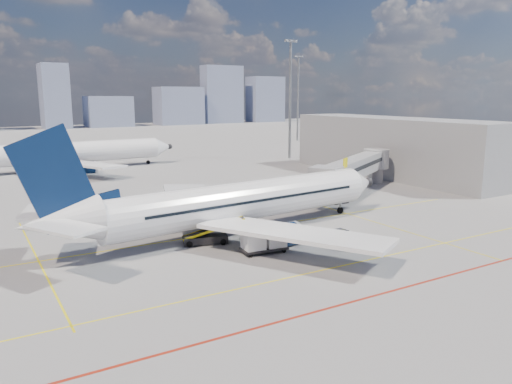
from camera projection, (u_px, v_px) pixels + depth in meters
ground at (287, 249)px, 45.49m from camera, size 420.00×420.00×0.00m
apron_markings at (308, 263)px, 41.90m from camera, size 90.00×35.12×0.01m
jet_bridge at (357, 167)px, 70.83m from camera, size 23.55×15.78×6.30m
terminal_block at (394, 147)px, 86.50m from camera, size 10.00×42.00×10.00m
floodlight_mast_ne at (290, 96)px, 108.35m from camera, size 3.20×0.61×25.45m
floodlight_mast_far at (298, 96)px, 151.42m from camera, size 3.20×0.61×25.45m
distant_skyline at (18, 101)px, 202.16m from camera, size 252.11×14.52×28.08m
main_aircraft at (232, 204)px, 49.66m from camera, size 40.84×35.53×11.94m
second_aircraft at (68, 153)px, 93.17m from camera, size 41.09×35.80×11.97m
baggage_tug at (343, 238)px, 46.35m from camera, size 2.38×1.49×1.62m
cargo_dolly at (264, 239)px, 44.39m from camera, size 4.29×2.25×2.26m
belt_loader at (207, 237)px, 47.07m from camera, size 6.01×3.06×2.43m
ramp_worker at (349, 242)px, 44.87m from camera, size 0.58×0.70×1.65m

